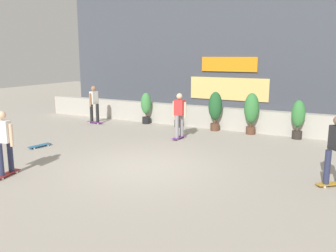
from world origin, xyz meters
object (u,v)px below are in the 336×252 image
Objects in this scene: skater_by_wall_right at (94,103)px; skater_mid_plaza at (179,114)px; skater_by_wall_left at (4,141)px; potted_plant_3 at (251,110)px; potted_plant_2 at (215,108)px; skater_far_left at (336,148)px; potted_plant_0 at (146,106)px; potted_plant_1 at (179,111)px; potted_plant_4 at (298,117)px; skateboard_near_camera at (40,145)px.

skater_mid_plaza is (4.71, -0.95, 0.00)m from skater_by_wall_right.
skater_by_wall_right and skater_by_wall_left have the same top height.
skater_by_wall_right reaches higher than potted_plant_3.
skater_mid_plaza is (-2.13, -2.02, -0.01)m from potted_plant_3.
skater_mid_plaza is (-0.65, -2.02, 0.01)m from potted_plant_2.
skater_far_left is at bearing -19.91° from skater_by_wall_right.
potted_plant_0 is at bearing 180.00° from potted_plant_3.
potted_plant_2 is 5.46m from skater_by_wall_right.
skater_by_wall_right is 1.00× the size of skater_by_wall_left.
potted_plant_0 is 2.34m from skater_by_wall_right.
potted_plant_3 is at bearing -0.00° from potted_plant_1.
skater_by_wall_right reaches higher than potted_plant_2.
potted_plant_1 is 0.86× the size of potted_plant_4.
skater_mid_plaza reaches higher than potted_plant_4.
skater_by_wall_left reaches higher than potted_plant_4.
potted_plant_1 is (1.63, 0.00, -0.12)m from potted_plant_0.
skater_far_left is at bearing -72.45° from potted_plant_4.
potted_plant_4 is 0.85× the size of skater_far_left.
skater_far_left reaches higher than skateboard_near_camera.
potted_plant_1 is 0.73× the size of skater_mid_plaza.
skater_far_left is (5.35, -2.70, 0.00)m from skater_mid_plaza.
potted_plant_1 is 0.73× the size of skater_by_wall_left.
potted_plant_0 is 7.83m from skater_by_wall_left.
skater_by_wall_left reaches higher than skateboard_near_camera.
skater_by_wall_left reaches higher than potted_plant_1.
potted_plant_4 is 4.36m from skater_mid_plaza.
potted_plant_4 reaches higher than skateboard_near_camera.
potted_plant_1 is 3.15m from potted_plant_3.
potted_plant_2 reaches higher than potted_plant_0.
potted_plant_0 is at bearing 93.87° from skater_by_wall_left.
skater_far_left is at bearing -55.64° from potted_plant_3.
skater_mid_plaza is at bearing 70.04° from skater_by_wall_left.
potted_plant_4 is 4.95m from skater_far_left.
skater_far_left is at bearing -30.55° from potted_plant_0.
skater_by_wall_right reaches higher than potted_plant_0.
potted_plant_3 is (4.77, 0.00, 0.15)m from potted_plant_0.
skater_far_left is (1.49, -4.71, 0.11)m from potted_plant_4.
potted_plant_3 is at bearing 0.00° from potted_plant_0.
skater_far_left is 2.06× the size of skateboard_near_camera.
potted_plant_2 is at bearing 180.00° from potted_plant_3.
skater_mid_plaza is at bearing -63.42° from potted_plant_1.
potted_plant_3 is 6.92m from skater_by_wall_right.
potted_plant_0 is at bearing 149.45° from skater_far_left.
skater_by_wall_left reaches higher than potted_plant_3.
potted_plant_1 is at bearing 82.01° from skater_by_wall_left.
skateboard_near_camera is (-1.52, 2.50, -0.88)m from skater_by_wall_left.
potted_plant_2 is at bearing -0.00° from potted_plant_1.
potted_plant_3 is at bearing 42.69° from skateboard_near_camera.
skater_by_wall_right is (-8.57, -1.07, 0.11)m from potted_plant_4.
skateboard_near_camera is (1.08, -4.24, -0.88)m from skater_by_wall_right.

